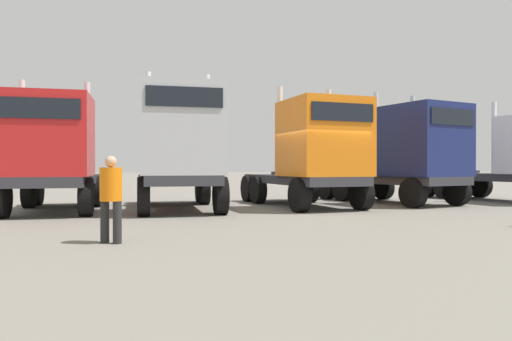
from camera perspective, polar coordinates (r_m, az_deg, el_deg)
The scene contains 6 objects.
ground at distance 15.52m, azimuth 7.77°, elevation -4.74°, with size 200.00×200.00×0.00m, color slate.
semi_truck_red at distance 15.49m, azimuth -23.28°, elevation 1.95°, with size 2.75×5.80×4.07m.
semi_truck_silver at distance 15.02m, azimuth -9.10°, elevation 2.72°, with size 2.77×6.34×4.44m.
semi_truck_orange at distance 16.20m, azimuth 7.04°, elevation 2.13°, with size 3.00×6.23×4.18m.
semi_truck_navy at distance 18.60m, azimuth 18.05°, elevation 1.95°, with size 3.79×6.46×4.21m.
visitor_in_hivis at distance 9.17m, azimuth -16.97°, elevation -2.58°, with size 0.56×0.56×1.61m.
Camera 1 is at (-6.09, -14.21, 1.42)m, focal length 33.44 mm.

